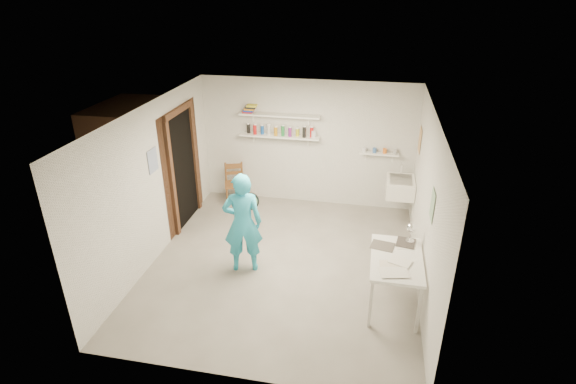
% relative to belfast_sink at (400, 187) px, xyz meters
% --- Properties ---
extents(floor, '(4.00, 4.50, 0.02)m').
position_rel_belfast_sink_xyz_m(floor, '(-1.75, -1.70, -0.71)').
color(floor, slate).
rests_on(floor, ground).
extents(ceiling, '(4.00, 4.50, 0.02)m').
position_rel_belfast_sink_xyz_m(ceiling, '(-1.75, -1.70, 1.71)').
color(ceiling, silver).
rests_on(ceiling, wall_back).
extents(wall_back, '(4.00, 0.02, 2.40)m').
position_rel_belfast_sink_xyz_m(wall_back, '(-1.75, 0.56, 0.50)').
color(wall_back, silver).
rests_on(wall_back, ground).
extents(wall_front, '(4.00, 0.02, 2.40)m').
position_rel_belfast_sink_xyz_m(wall_front, '(-1.75, -3.96, 0.50)').
color(wall_front, silver).
rests_on(wall_front, ground).
extents(wall_left, '(0.02, 4.50, 2.40)m').
position_rel_belfast_sink_xyz_m(wall_left, '(-3.76, -1.70, 0.50)').
color(wall_left, silver).
rests_on(wall_left, ground).
extents(wall_right, '(0.02, 4.50, 2.40)m').
position_rel_belfast_sink_xyz_m(wall_right, '(0.26, -1.70, 0.50)').
color(wall_right, silver).
rests_on(wall_right, ground).
extents(doorway_recess, '(0.02, 0.90, 2.00)m').
position_rel_belfast_sink_xyz_m(doorway_recess, '(-3.74, -0.65, 0.30)').
color(doorway_recess, black).
rests_on(doorway_recess, wall_left).
extents(corridor_box, '(1.40, 1.50, 2.10)m').
position_rel_belfast_sink_xyz_m(corridor_box, '(-4.45, -0.65, 0.35)').
color(corridor_box, brown).
rests_on(corridor_box, ground).
extents(door_lintel, '(0.06, 1.05, 0.10)m').
position_rel_belfast_sink_xyz_m(door_lintel, '(-3.72, -0.65, 1.35)').
color(door_lintel, brown).
rests_on(door_lintel, wall_left).
extents(door_jamb_near, '(0.06, 0.10, 2.00)m').
position_rel_belfast_sink_xyz_m(door_jamb_near, '(-3.72, -1.15, 0.30)').
color(door_jamb_near, brown).
rests_on(door_jamb_near, ground).
extents(door_jamb_far, '(0.06, 0.10, 2.00)m').
position_rel_belfast_sink_xyz_m(door_jamb_far, '(-3.72, -0.15, 0.30)').
color(door_jamb_far, brown).
rests_on(door_jamb_far, ground).
extents(shelf_lower, '(1.50, 0.22, 0.03)m').
position_rel_belfast_sink_xyz_m(shelf_lower, '(-2.25, 0.43, 0.65)').
color(shelf_lower, white).
rests_on(shelf_lower, wall_back).
extents(shelf_upper, '(1.50, 0.22, 0.03)m').
position_rel_belfast_sink_xyz_m(shelf_upper, '(-2.25, 0.43, 1.05)').
color(shelf_upper, white).
rests_on(shelf_upper, wall_back).
extents(ledge_shelf, '(0.70, 0.14, 0.03)m').
position_rel_belfast_sink_xyz_m(ledge_shelf, '(-0.40, 0.47, 0.42)').
color(ledge_shelf, white).
rests_on(ledge_shelf, wall_back).
extents(poster_left, '(0.01, 0.28, 0.36)m').
position_rel_belfast_sink_xyz_m(poster_left, '(-3.74, -1.65, 0.85)').
color(poster_left, '#334C7F').
rests_on(poster_left, wall_left).
extents(poster_right_a, '(0.01, 0.34, 0.42)m').
position_rel_belfast_sink_xyz_m(poster_right_a, '(0.24, 0.10, 0.85)').
color(poster_right_a, '#995933').
rests_on(poster_right_a, wall_right).
extents(poster_right_b, '(0.01, 0.30, 0.38)m').
position_rel_belfast_sink_xyz_m(poster_right_b, '(0.24, -2.25, 0.80)').
color(poster_right_b, '#3F724C').
rests_on(poster_right_b, wall_right).
extents(belfast_sink, '(0.48, 0.60, 0.30)m').
position_rel_belfast_sink_xyz_m(belfast_sink, '(0.00, 0.00, 0.00)').
color(belfast_sink, white).
rests_on(belfast_sink, wall_right).
extents(man, '(0.65, 0.51, 1.57)m').
position_rel_belfast_sink_xyz_m(man, '(-2.30, -1.92, 0.08)').
color(man, '#27A4C6').
rests_on(man, ground).
extents(wall_clock, '(0.28, 0.10, 0.28)m').
position_rel_belfast_sink_xyz_m(wall_clock, '(-2.25, -1.70, 0.35)').
color(wall_clock, '#F5F7A8').
rests_on(wall_clock, man).
extents(wooden_chair, '(0.47, 0.46, 0.80)m').
position_rel_belfast_sink_xyz_m(wooden_chair, '(-3.10, 0.18, -0.30)').
color(wooden_chair, brown).
rests_on(wooden_chair, ground).
extents(work_table, '(0.66, 1.10, 0.74)m').
position_rel_belfast_sink_xyz_m(work_table, '(-0.11, -2.33, -0.33)').
color(work_table, silver).
rests_on(work_table, ground).
extents(desk_lamp, '(0.14, 0.14, 0.14)m').
position_rel_belfast_sink_xyz_m(desk_lamp, '(0.07, -1.89, 0.26)').
color(desk_lamp, white).
rests_on(desk_lamp, work_table).
extents(spray_cans, '(1.32, 0.06, 0.17)m').
position_rel_belfast_sink_xyz_m(spray_cans, '(-2.25, 0.43, 0.75)').
color(spray_cans, black).
rests_on(spray_cans, shelf_lower).
extents(book_stack, '(0.26, 0.14, 0.14)m').
position_rel_belfast_sink_xyz_m(book_stack, '(-2.81, 0.43, 1.14)').
color(book_stack, red).
rests_on(book_stack, shelf_upper).
extents(ledge_pots, '(0.48, 0.07, 0.09)m').
position_rel_belfast_sink_xyz_m(ledge_pots, '(-0.40, 0.47, 0.48)').
color(ledge_pots, silver).
rests_on(ledge_pots, ledge_shelf).
extents(papers, '(0.30, 0.22, 0.02)m').
position_rel_belfast_sink_xyz_m(papers, '(-0.11, -2.33, 0.05)').
color(papers, silver).
rests_on(papers, work_table).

